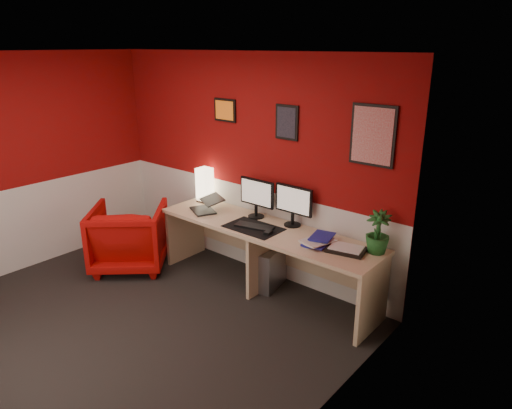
% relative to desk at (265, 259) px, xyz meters
% --- Properties ---
extents(ground, '(4.00, 3.50, 0.01)m').
position_rel_desk_xyz_m(ground, '(-0.56, -1.41, -0.36)').
color(ground, black).
rests_on(ground, ground).
extents(ceiling, '(4.00, 3.50, 0.01)m').
position_rel_desk_xyz_m(ceiling, '(-0.56, -1.41, 2.13)').
color(ceiling, white).
rests_on(ceiling, ground).
extents(wall_back, '(4.00, 0.01, 2.50)m').
position_rel_desk_xyz_m(wall_back, '(-0.56, 0.34, 0.89)').
color(wall_back, maroon).
rests_on(wall_back, ground).
extents(wall_left, '(0.01, 3.50, 2.50)m').
position_rel_desk_xyz_m(wall_left, '(-2.56, -1.41, 0.89)').
color(wall_left, maroon).
rests_on(wall_left, ground).
extents(wall_right, '(0.01, 3.50, 2.50)m').
position_rel_desk_xyz_m(wall_right, '(1.44, -1.41, 0.89)').
color(wall_right, maroon).
rests_on(wall_right, ground).
extents(wainscot_back, '(4.00, 0.01, 1.00)m').
position_rel_desk_xyz_m(wainscot_back, '(-0.56, 0.34, 0.14)').
color(wainscot_back, silver).
rests_on(wainscot_back, ground).
extents(wainscot_left, '(0.01, 3.50, 1.00)m').
position_rel_desk_xyz_m(wainscot_left, '(-2.56, -1.41, 0.14)').
color(wainscot_left, silver).
rests_on(wainscot_left, ground).
extents(wainscot_right, '(0.01, 3.50, 1.00)m').
position_rel_desk_xyz_m(wainscot_right, '(1.43, -1.41, 0.14)').
color(wainscot_right, silver).
rests_on(wainscot_right, ground).
extents(desk, '(2.60, 0.65, 0.73)m').
position_rel_desk_xyz_m(desk, '(0.00, 0.00, 0.00)').
color(desk, tan).
rests_on(desk, ground).
extents(shoji_lamp, '(0.16, 0.16, 0.40)m').
position_rel_desk_xyz_m(shoji_lamp, '(-1.11, 0.21, 0.56)').
color(shoji_lamp, '#FFE5B2').
rests_on(shoji_lamp, desk).
extents(laptop, '(0.40, 0.35, 0.22)m').
position_rel_desk_xyz_m(laptop, '(-0.87, -0.06, 0.47)').
color(laptop, black).
rests_on(laptop, desk).
extents(monitor_left, '(0.45, 0.06, 0.58)m').
position_rel_desk_xyz_m(monitor_left, '(-0.28, 0.18, 0.66)').
color(monitor_left, black).
rests_on(monitor_left, desk).
extents(monitor_right, '(0.45, 0.06, 0.58)m').
position_rel_desk_xyz_m(monitor_right, '(0.18, 0.23, 0.66)').
color(monitor_right, black).
rests_on(monitor_right, desk).
extents(desk_mat, '(0.60, 0.38, 0.01)m').
position_rel_desk_xyz_m(desk_mat, '(-0.09, -0.09, 0.37)').
color(desk_mat, black).
rests_on(desk_mat, desk).
extents(keyboard, '(0.44, 0.24, 0.02)m').
position_rel_desk_xyz_m(keyboard, '(-0.09, -0.07, 0.38)').
color(keyboard, black).
rests_on(keyboard, desk_mat).
extents(mouse, '(0.07, 0.11, 0.03)m').
position_rel_desk_xyz_m(mouse, '(0.14, -0.12, 0.39)').
color(mouse, black).
rests_on(mouse, desk_mat).
extents(book_bottom, '(0.27, 0.33, 0.03)m').
position_rel_desk_xyz_m(book_bottom, '(0.54, -0.02, 0.38)').
color(book_bottom, navy).
rests_on(book_bottom, desk).
extents(book_middle, '(0.30, 0.36, 0.02)m').
position_rel_desk_xyz_m(book_middle, '(0.56, 0.00, 0.40)').
color(book_middle, silver).
rests_on(book_middle, book_bottom).
extents(book_top, '(0.26, 0.31, 0.03)m').
position_rel_desk_xyz_m(book_top, '(0.57, 0.02, 0.43)').
color(book_top, navy).
rests_on(book_top, book_middle).
extents(zen_tray, '(0.39, 0.32, 0.03)m').
position_rel_desk_xyz_m(zen_tray, '(0.95, 0.02, 0.38)').
color(zen_tray, black).
rests_on(zen_tray, desk).
extents(potted_plant, '(0.27, 0.27, 0.40)m').
position_rel_desk_xyz_m(potted_plant, '(1.18, 0.18, 0.57)').
color(potted_plant, '#19591E').
rests_on(potted_plant, desk).
extents(pc_tower, '(0.29, 0.48, 0.45)m').
position_rel_desk_xyz_m(pc_tower, '(0.00, 0.09, -0.14)').
color(pc_tower, '#99999E').
rests_on(pc_tower, ground).
extents(armchair, '(1.18, 1.18, 0.77)m').
position_rel_desk_xyz_m(armchair, '(-1.60, -0.60, 0.02)').
color(armchair, '#A90906').
rests_on(armchair, ground).
extents(art_left, '(0.32, 0.02, 0.26)m').
position_rel_desk_xyz_m(art_left, '(-0.86, 0.33, 1.49)').
color(art_left, orange).
rests_on(art_left, wall_back).
extents(art_center, '(0.28, 0.02, 0.36)m').
position_rel_desk_xyz_m(art_center, '(0.01, 0.33, 1.44)').
color(art_center, black).
rests_on(art_center, wall_back).
extents(art_right, '(0.44, 0.02, 0.56)m').
position_rel_desk_xyz_m(art_right, '(0.98, 0.33, 1.42)').
color(art_right, red).
rests_on(art_right, wall_back).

